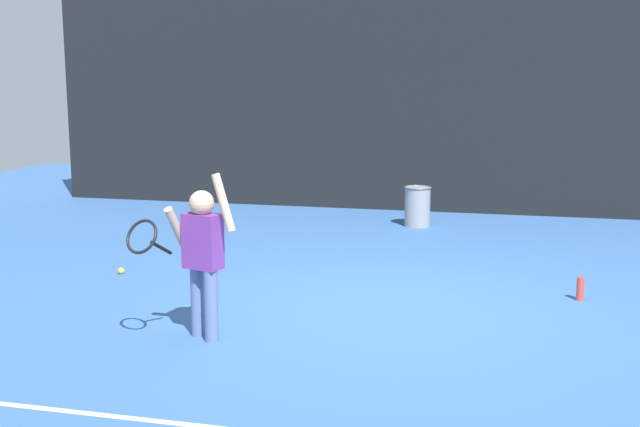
{
  "coord_description": "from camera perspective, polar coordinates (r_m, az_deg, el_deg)",
  "views": [
    {
      "loc": [
        1.0,
        -6.79,
        2.08
      ],
      "look_at": [
        -0.67,
        0.02,
        0.85
      ],
      "focal_mm": 43.84,
      "sensor_mm": 36.0,
      "label": 1
    }
  ],
  "objects": [
    {
      "name": "ball_hopper",
      "position": [
        11.09,
        7.13,
        0.55
      ],
      "size": [
        0.38,
        0.38,
        0.56
      ],
      "color": "gray",
      "rests_on": "ground"
    },
    {
      "name": "fence_post_1",
      "position": [
        12.26,
        9.18,
        8.63
      ],
      "size": [
        0.09,
        0.09,
        3.66
      ],
      "primitive_type": "cylinder",
      "color": "slate",
      "rests_on": "ground"
    },
    {
      "name": "fence_post_0",
      "position": [
        14.23,
        -17.28,
        8.47
      ],
      "size": [
        0.09,
        0.09,
        3.66
      ],
      "primitive_type": "cylinder",
      "color": "slate",
      "rests_on": "ground"
    },
    {
      "name": "tennis_ball_3",
      "position": [
        8.64,
        -14.31,
        -4.07
      ],
      "size": [
        0.07,
        0.07,
        0.07
      ],
      "primitive_type": "sphere",
      "color": "#CCE033",
      "rests_on": "ground"
    },
    {
      "name": "water_bottle",
      "position": [
        7.79,
        18.46,
        -5.24
      ],
      "size": [
        0.07,
        0.07,
        0.22
      ],
      "primitive_type": "cylinder",
      "color": "#D83F33",
      "rests_on": "ground"
    },
    {
      "name": "ground_plane",
      "position": [
        7.17,
        5.18,
        -6.96
      ],
      "size": [
        20.0,
        20.0,
        0.0
      ],
      "primitive_type": "plane",
      "color": "#335B93"
    },
    {
      "name": "tennis_player",
      "position": [
        6.25,
        -8.73,
        -2.69
      ],
      "size": [
        0.82,
        0.57,
        1.35
      ],
      "rotation": [
        0.0,
        0.0,
        -0.26
      ],
      "color": "slate",
      "rests_on": "ground"
    },
    {
      "name": "back_fence_windscreen",
      "position": [
        12.2,
        9.14,
        8.27
      ],
      "size": [
        12.89,
        0.08,
        3.51
      ],
      "primitive_type": "cube",
      "color": "black",
      "rests_on": "ground"
    }
  ]
}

